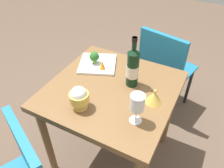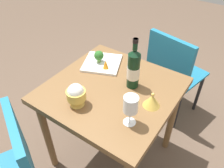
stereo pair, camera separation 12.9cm
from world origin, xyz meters
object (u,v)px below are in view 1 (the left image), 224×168
(rice_bowl, at_px, (79,97))
(serving_plate, at_px, (98,64))
(chair_near_window, at_px, (164,65))
(broccoli_floret, at_px, (94,57))
(wine_glass, at_px, (137,103))
(carrot_garnish_right, at_px, (102,65))
(rice_bowl_lid, at_px, (154,97))
(wine_bottle, at_px, (133,67))
(carrot_garnish_left, at_px, (93,54))

(rice_bowl, height_order, serving_plate, rice_bowl)
(chair_near_window, relative_size, broccoli_floret, 9.91)
(wine_glass, xyz_separation_m, carrot_garnish_right, (-0.38, 0.31, -0.08))
(rice_bowl, xyz_separation_m, broccoli_floret, (-0.14, 0.40, -0.01))
(rice_bowl, relative_size, broccoli_floret, 1.65)
(serving_plate, relative_size, carrot_garnish_right, 5.31)
(wine_glass, relative_size, serving_plate, 0.55)
(chair_near_window, bearing_deg, rice_bowl_lid, -66.78)
(chair_near_window, height_order, broccoli_floret, chair_near_window)
(serving_plate, distance_m, carrot_garnish_right, 0.09)
(rice_bowl_lid, height_order, serving_plate, rice_bowl_lid)
(broccoli_floret, distance_m, carrot_garnish_right, 0.09)
(chair_near_window, bearing_deg, wine_bottle, -82.85)
(wine_glass, bearing_deg, carrot_garnish_right, 140.55)
(wine_glass, distance_m, serving_plate, 0.58)
(wine_bottle, distance_m, wine_glass, 0.30)
(rice_bowl_lid, relative_size, serving_plate, 0.31)
(wine_glass, xyz_separation_m, broccoli_floret, (-0.46, 0.35, -0.06))
(rice_bowl_lid, distance_m, carrot_garnish_left, 0.59)
(rice_bowl, bearing_deg, wine_glass, 9.38)
(rice_bowl_lid, relative_size, broccoli_floret, 1.17)
(wine_bottle, relative_size, serving_plate, 1.00)
(carrot_garnish_left, bearing_deg, serving_plate, -31.61)
(wine_glass, distance_m, rice_bowl, 0.33)
(wine_glass, xyz_separation_m, serving_plate, (-0.44, 0.35, -0.12))
(chair_near_window, relative_size, rice_bowl, 6.00)
(chair_near_window, xyz_separation_m, wine_glass, (0.08, -0.84, 0.32))
(wine_bottle, relative_size, carrot_garnish_right, 5.34)
(wine_bottle, bearing_deg, carrot_garnish_left, 160.97)
(rice_bowl_lid, xyz_separation_m, serving_plate, (-0.48, 0.18, -0.03))
(serving_plate, relative_size, carrot_garnish_left, 5.88)
(broccoli_floret, distance_m, carrot_garnish_left, 0.07)
(chair_near_window, bearing_deg, wine_glass, -71.31)
(carrot_garnish_right, bearing_deg, wine_bottle, -9.84)
(wine_bottle, height_order, carrot_garnish_right, wine_bottle)
(rice_bowl, xyz_separation_m, carrot_garnish_left, (-0.19, 0.45, -0.03))
(wine_glass, relative_size, rice_bowl_lid, 1.79)
(chair_near_window, distance_m, rice_bowl, 0.96)
(rice_bowl, distance_m, carrot_garnish_right, 0.37)
(chair_near_window, xyz_separation_m, carrot_garnish_right, (-0.29, -0.53, 0.24))
(rice_bowl_lid, bearing_deg, rice_bowl, -147.16)
(chair_near_window, bearing_deg, broccoli_floret, -114.30)
(wine_bottle, xyz_separation_m, rice_bowl, (-0.17, -0.32, -0.06))
(carrot_garnish_left, bearing_deg, rice_bowl_lid, -21.98)
(wine_bottle, bearing_deg, chair_near_window, 84.08)
(serving_plate, xyz_separation_m, carrot_garnish_left, (-0.07, 0.04, 0.04))
(wine_bottle, relative_size, broccoli_floret, 3.84)
(wine_bottle, height_order, broccoli_floret, wine_bottle)
(chair_near_window, height_order, wine_glass, wine_glass)
(carrot_garnish_right, bearing_deg, wine_glass, -39.45)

